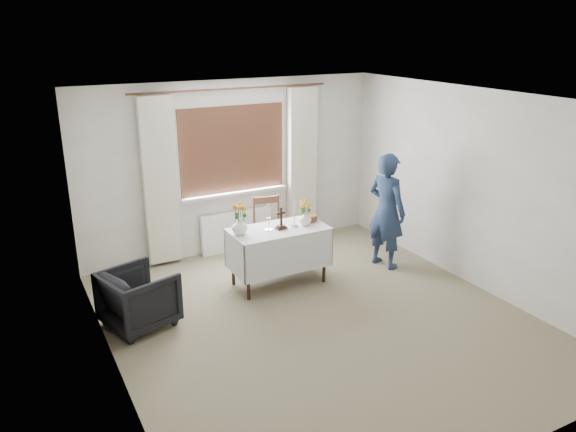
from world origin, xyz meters
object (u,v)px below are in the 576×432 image
(altar_table, at_px, (279,256))
(armchair, at_px, (139,298))
(person, at_px, (387,211))
(wooden_cross, at_px, (281,218))
(flower_vase_right, at_px, (305,218))
(flower_vase_left, at_px, (240,226))
(wooden_chair, at_px, (270,230))

(altar_table, distance_m, armchair, 1.88)
(person, relative_size, wooden_cross, 5.68)
(person, relative_size, flower_vase_right, 9.36)
(armchair, relative_size, flower_vase_right, 4.23)
(armchair, bearing_deg, flower_vase_left, -95.54)
(flower_vase_right, bearing_deg, armchair, -175.08)
(altar_table, height_order, flower_vase_right, flower_vase_right)
(armchair, bearing_deg, altar_table, -100.16)
(altar_table, xyz_separation_m, armchair, (-1.86, -0.22, -0.05))
(wooden_chair, relative_size, flower_vase_left, 4.38)
(altar_table, relative_size, flower_vase_right, 7.23)
(altar_table, bearing_deg, armchair, -173.13)
(armchair, xyz_separation_m, wooden_cross, (1.89, 0.20, 0.57))
(person, bearing_deg, armchair, 76.23)
(wooden_cross, height_order, flower_vase_right, wooden_cross)
(flower_vase_right, bearing_deg, flower_vase_left, 174.59)
(wooden_chair, distance_m, armchair, 2.31)
(wooden_cross, relative_size, flower_vase_left, 1.36)
(flower_vase_left, distance_m, flower_vase_right, 0.88)
(wooden_chair, height_order, armchair, wooden_chair)
(altar_table, distance_m, person, 1.63)
(person, height_order, flower_vase_left, person)
(flower_vase_right, bearing_deg, wooden_chair, 99.43)
(person, bearing_deg, wooden_chair, 41.00)
(flower_vase_left, bearing_deg, altar_table, -5.66)
(armchair, xyz_separation_m, flower_vase_right, (2.23, 0.19, 0.52))
(wooden_chair, height_order, flower_vase_right, flower_vase_right)
(person, height_order, wooden_cross, person)
(person, distance_m, flower_vase_right, 1.21)
(altar_table, relative_size, person, 0.77)
(altar_table, xyz_separation_m, wooden_chair, (0.24, 0.74, 0.07))
(altar_table, bearing_deg, person, -6.16)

